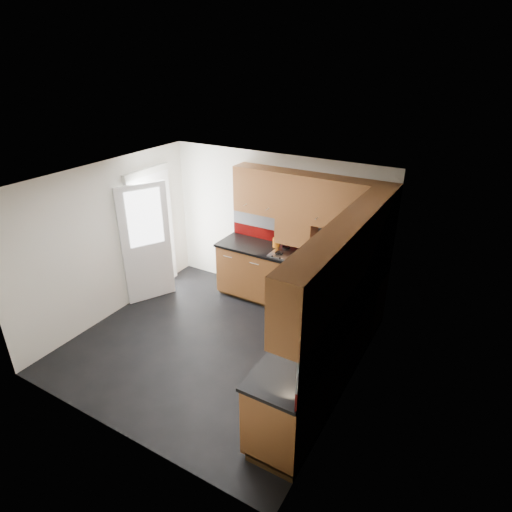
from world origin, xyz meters
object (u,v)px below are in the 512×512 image
Objects in this scene: food_processor at (339,296)px; gas_hob at (291,254)px; utensil_pot at (277,241)px; toaster at (323,255)px.

gas_hob is at bearing 138.21° from food_processor.
utensil_pot reaches higher than toaster.
utensil_pot reaches higher than gas_hob.
utensil_pot is at bearing 141.53° from food_processor.
utensil_pot is 1.89m from food_processor.
utensil_pot is at bearing 155.47° from gas_hob.
toaster reaches higher than gas_hob.
utensil_pot is 0.83m from toaster.
food_processor is at bearing -41.79° from gas_hob.
toaster is at bearing 120.45° from food_processor.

